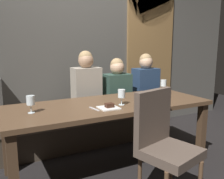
{
  "coord_description": "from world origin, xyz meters",
  "views": [
    {
      "loc": [
        -1.16,
        -2.31,
        1.38
      ],
      "look_at": [
        0.15,
        0.22,
        0.84
      ],
      "focal_mm": 39.61,
      "sensor_mm": 36.0,
      "label": 1
    }
  ],
  "objects": [
    {
      "name": "ground",
      "position": [
        0.0,
        0.0,
        0.0
      ],
      "size": [
        9.0,
        9.0,
        0.0
      ],
      "primitive_type": "plane",
      "color": "black"
    },
    {
      "name": "back_wall_tiled",
      "position": [
        0.0,
        1.22,
        1.5
      ],
      "size": [
        6.0,
        0.12,
        3.0
      ],
      "primitive_type": "cube",
      "color": "#4C4944",
      "rests_on": "ground"
    },
    {
      "name": "arched_door",
      "position": [
        1.35,
        1.15,
        1.36
      ],
      "size": [
        0.9,
        0.05,
        2.55
      ],
      "color": "olive",
      "rests_on": "ground"
    },
    {
      "name": "dining_table",
      "position": [
        0.0,
        0.0,
        0.65
      ],
      "size": [
        2.2,
        0.84,
        0.74
      ],
      "color": "#493422",
      "rests_on": "ground"
    },
    {
      "name": "banquette_bench",
      "position": [
        0.0,
        0.7,
        0.23
      ],
      "size": [
        2.5,
        0.44,
        0.45
      ],
      "color": "#40352A",
      "rests_on": "ground"
    },
    {
      "name": "chair_near_side",
      "position": [
        0.15,
        -0.72,
        0.56
      ],
      "size": [
        0.54,
        0.54,
        0.98
      ],
      "color": "brown",
      "rests_on": "ground"
    },
    {
      "name": "diner_redhead",
      "position": [
        0.02,
        0.71,
        0.84
      ],
      "size": [
        0.36,
        0.24,
        0.83
      ],
      "color": "#9E9384",
      "rests_on": "banquette_bench"
    },
    {
      "name": "diner_bearded",
      "position": [
        0.47,
        0.68,
        0.79
      ],
      "size": [
        0.36,
        0.24,
        0.72
      ],
      "color": "#2D473D",
      "rests_on": "banquette_bench"
    },
    {
      "name": "diner_far_end",
      "position": [
        0.96,
        0.71,
        0.82
      ],
      "size": [
        0.36,
        0.24,
        0.78
      ],
      "color": "navy",
      "rests_on": "banquette_bench"
    },
    {
      "name": "wine_glass_center_back",
      "position": [
        0.91,
        0.22,
        0.86
      ],
      "size": [
        0.08,
        0.08,
        0.16
      ],
      "color": "silver",
      "rests_on": "dining_table"
    },
    {
      "name": "wine_glass_center_front",
      "position": [
        -0.81,
        -0.01,
        0.86
      ],
      "size": [
        0.08,
        0.08,
        0.16
      ],
      "color": "silver",
      "rests_on": "dining_table"
    },
    {
      "name": "wine_glass_near_left",
      "position": [
        0.08,
        -0.13,
        0.85
      ],
      "size": [
        0.08,
        0.08,
        0.16
      ],
      "color": "silver",
      "rests_on": "dining_table"
    },
    {
      "name": "dessert_plate",
      "position": [
        -0.1,
        -0.19,
        0.75
      ],
      "size": [
        0.19,
        0.19,
        0.05
      ],
      "color": "white",
      "rests_on": "dining_table"
    },
    {
      "name": "fork_on_table",
      "position": [
        -0.24,
        -0.15,
        0.74
      ],
      "size": [
        0.04,
        0.17,
        0.01
      ],
      "primitive_type": "cube",
      "rotation": [
        0.0,
        0.0,
        0.17
      ],
      "color": "silver",
      "rests_on": "dining_table"
    }
  ]
}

